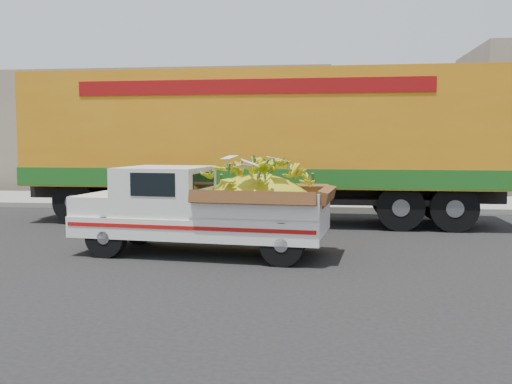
# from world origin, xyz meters

# --- Properties ---
(ground) EXTENTS (100.00, 100.00, 0.00)m
(ground) POSITION_xyz_m (0.00, 0.00, 0.00)
(ground) COLOR black
(ground) RESTS_ON ground
(curb) EXTENTS (60.00, 0.25, 0.15)m
(curb) POSITION_xyz_m (0.00, 7.13, 0.07)
(curb) COLOR gray
(curb) RESTS_ON ground
(sidewalk) EXTENTS (60.00, 4.00, 0.14)m
(sidewalk) POSITION_xyz_m (0.00, 9.23, 0.07)
(sidewalk) COLOR gray
(sidewalk) RESTS_ON ground
(building_left) EXTENTS (18.00, 6.00, 5.00)m
(building_left) POSITION_xyz_m (-8.00, 15.13, 2.50)
(building_left) COLOR gray
(building_left) RESTS_ON ground
(pickup_truck) EXTENTS (4.72, 2.14, 1.60)m
(pickup_truck) POSITION_xyz_m (-1.03, 0.30, 0.86)
(pickup_truck) COLOR black
(pickup_truck) RESTS_ON ground
(semi_trailer) EXTENTS (12.01, 2.72, 3.80)m
(semi_trailer) POSITION_xyz_m (-0.86, 4.67, 2.12)
(semi_trailer) COLOR black
(semi_trailer) RESTS_ON ground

